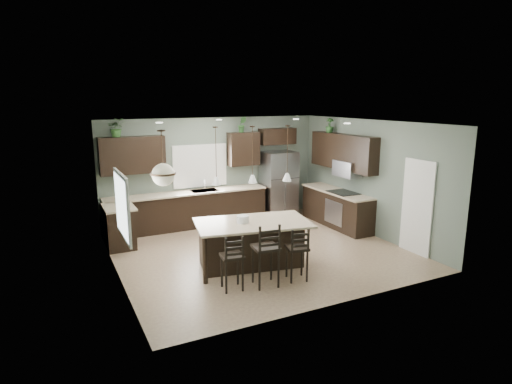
% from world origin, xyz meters
% --- Properties ---
extents(ground, '(6.00, 6.00, 0.00)m').
position_xyz_m(ground, '(0.00, 0.00, 0.00)').
color(ground, '#9E8466').
rests_on(ground, ground).
extents(pantry_door, '(0.04, 0.82, 2.04)m').
position_xyz_m(pantry_door, '(2.98, -1.55, 1.02)').
color(pantry_door, white).
rests_on(pantry_door, ground).
extents(window_back, '(1.35, 0.02, 1.00)m').
position_xyz_m(window_back, '(-0.40, 2.73, 1.55)').
color(window_back, white).
rests_on(window_back, room_shell).
extents(window_left, '(0.02, 1.10, 1.00)m').
position_xyz_m(window_left, '(-2.98, -0.80, 1.55)').
color(window_left, white).
rests_on(window_left, room_shell).
extents(left_return_cabs, '(0.60, 0.90, 0.90)m').
position_xyz_m(left_return_cabs, '(-2.70, 1.70, 0.45)').
color(left_return_cabs, black).
rests_on(left_return_cabs, ground).
extents(left_return_countertop, '(0.66, 0.96, 0.04)m').
position_xyz_m(left_return_countertop, '(-2.68, 1.70, 0.92)').
color(left_return_countertop, beige).
rests_on(left_return_countertop, left_return_cabs).
extents(back_lower_cabs, '(4.20, 0.60, 0.90)m').
position_xyz_m(back_lower_cabs, '(-0.85, 2.45, 0.45)').
color(back_lower_cabs, black).
rests_on(back_lower_cabs, ground).
extents(back_countertop, '(4.20, 0.66, 0.04)m').
position_xyz_m(back_countertop, '(-0.85, 2.43, 0.92)').
color(back_countertop, beige).
rests_on(back_countertop, back_lower_cabs).
extents(sink_inset, '(0.70, 0.45, 0.01)m').
position_xyz_m(sink_inset, '(-0.40, 2.43, 0.94)').
color(sink_inset, gray).
rests_on(sink_inset, back_countertop).
extents(faucet, '(0.02, 0.02, 0.28)m').
position_xyz_m(faucet, '(-0.40, 2.40, 1.08)').
color(faucet, silver).
rests_on(faucet, back_countertop).
extents(back_upper_left, '(1.55, 0.34, 0.90)m').
position_xyz_m(back_upper_left, '(-2.15, 2.58, 1.95)').
color(back_upper_left, black).
rests_on(back_upper_left, room_shell).
extents(back_upper_right, '(0.85, 0.34, 0.90)m').
position_xyz_m(back_upper_right, '(0.80, 2.58, 1.95)').
color(back_upper_right, black).
rests_on(back_upper_right, room_shell).
extents(fridge_header, '(1.05, 0.34, 0.45)m').
position_xyz_m(fridge_header, '(1.85, 2.58, 2.25)').
color(fridge_header, black).
rests_on(fridge_header, room_shell).
extents(right_lower_cabs, '(0.60, 2.35, 0.90)m').
position_xyz_m(right_lower_cabs, '(2.70, 0.87, 0.45)').
color(right_lower_cabs, black).
rests_on(right_lower_cabs, ground).
extents(right_countertop, '(0.66, 2.35, 0.04)m').
position_xyz_m(right_countertop, '(2.68, 0.87, 0.92)').
color(right_countertop, beige).
rests_on(right_countertop, right_lower_cabs).
extents(cooktop, '(0.58, 0.75, 0.02)m').
position_xyz_m(cooktop, '(2.68, 0.60, 0.94)').
color(cooktop, black).
rests_on(cooktop, right_countertop).
extents(wall_oven_front, '(0.01, 0.72, 0.60)m').
position_xyz_m(wall_oven_front, '(2.40, 0.60, 0.45)').
color(wall_oven_front, gray).
rests_on(wall_oven_front, right_lower_cabs).
extents(right_upper_cabs, '(0.34, 2.35, 0.90)m').
position_xyz_m(right_upper_cabs, '(2.83, 0.87, 1.95)').
color(right_upper_cabs, black).
rests_on(right_upper_cabs, room_shell).
extents(microwave, '(0.40, 0.75, 0.40)m').
position_xyz_m(microwave, '(2.78, 0.60, 1.55)').
color(microwave, gray).
rests_on(microwave, right_upper_cabs).
extents(refrigerator, '(0.90, 0.74, 1.85)m').
position_xyz_m(refrigerator, '(1.76, 2.32, 0.93)').
color(refrigerator, '#92929A').
rests_on(refrigerator, ground).
extents(kitchen_island, '(2.41, 1.65, 0.92)m').
position_xyz_m(kitchen_island, '(-0.51, -0.69, 0.46)').
color(kitchen_island, black).
rests_on(kitchen_island, ground).
extents(serving_dish, '(0.24, 0.24, 0.14)m').
position_xyz_m(serving_dish, '(-0.71, -0.65, 0.99)').
color(serving_dish, silver).
rests_on(serving_dish, kitchen_island).
extents(bar_stool_left, '(0.42, 0.42, 1.02)m').
position_xyz_m(bar_stool_left, '(-1.30, -1.48, 0.51)').
color(bar_stool_left, black).
rests_on(bar_stool_left, ground).
extents(bar_stool_center, '(0.49, 0.49, 1.18)m').
position_xyz_m(bar_stool_center, '(-0.70, -1.59, 0.59)').
color(bar_stool_center, black).
rests_on(bar_stool_center, ground).
extents(bar_stool_right, '(0.45, 0.45, 1.02)m').
position_xyz_m(bar_stool_right, '(-0.07, -1.63, 0.51)').
color(bar_stool_right, black).
rests_on(bar_stool_right, ground).
extents(pendant_left, '(0.17, 0.17, 1.10)m').
position_xyz_m(pendant_left, '(-1.20, -0.56, 2.25)').
color(pendant_left, silver).
rests_on(pendant_left, room_shell).
extents(pendant_center, '(0.17, 0.17, 1.10)m').
position_xyz_m(pendant_center, '(-0.51, -0.69, 2.25)').
color(pendant_center, white).
rests_on(pendant_center, room_shell).
extents(pendant_right, '(0.17, 0.17, 1.10)m').
position_xyz_m(pendant_right, '(0.17, -0.82, 2.25)').
color(pendant_right, white).
rests_on(pendant_right, room_shell).
extents(chandelier, '(0.42, 0.42, 0.94)m').
position_xyz_m(chandelier, '(-2.31, -0.98, 2.33)').
color(chandelier, '#F5EBC8').
rests_on(chandelier, room_shell).
extents(plant_back_left, '(0.45, 0.41, 0.44)m').
position_xyz_m(plant_back_left, '(-2.48, 2.55, 2.62)').
color(plant_back_left, '#2A5324').
rests_on(plant_back_left, back_upper_left).
extents(plant_back_right, '(0.28, 0.26, 0.42)m').
position_xyz_m(plant_back_right, '(0.75, 2.55, 2.61)').
color(plant_back_right, '#2A5A27').
rests_on(plant_back_right, back_upper_right).
extents(plant_right_wall, '(0.28, 0.28, 0.39)m').
position_xyz_m(plant_right_wall, '(2.80, 1.45, 2.59)').
color(plant_right_wall, '#2B5B27').
rests_on(plant_right_wall, right_upper_cabs).
extents(room_shell, '(6.00, 6.00, 6.00)m').
position_xyz_m(room_shell, '(0.00, 0.00, 1.70)').
color(room_shell, slate).
rests_on(room_shell, ground).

